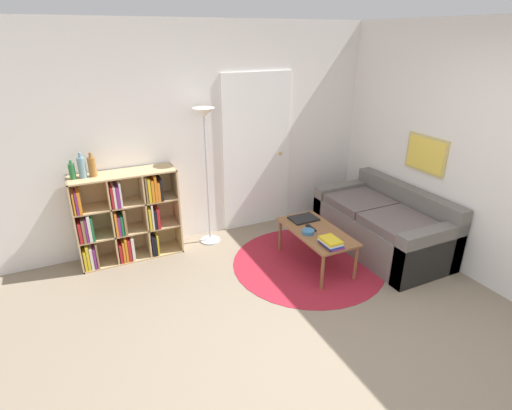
% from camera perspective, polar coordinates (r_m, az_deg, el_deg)
% --- Properties ---
extents(ground_plane, '(14.00, 14.00, 0.00)m').
position_cam_1_polar(ground_plane, '(3.48, 12.67, -21.91)').
color(ground_plane, gray).
extents(wall_back, '(7.03, 0.11, 2.60)m').
position_cam_1_polar(wall_back, '(5.00, -5.16, 9.89)').
color(wall_back, silver).
rests_on(wall_back, ground_plane).
extents(wall_right, '(0.08, 5.70, 2.60)m').
position_cam_1_polar(wall_right, '(5.02, 23.34, 8.29)').
color(wall_right, silver).
rests_on(wall_right, ground_plane).
extents(rug, '(1.73, 1.73, 0.01)m').
position_cam_1_polar(rug, '(4.69, 7.43, -8.20)').
color(rug, maroon).
rests_on(rug, ground_plane).
extents(bookshelf, '(1.14, 0.34, 1.04)m').
position_cam_1_polar(bookshelf, '(4.79, -18.26, -1.84)').
color(bookshelf, tan).
rests_on(bookshelf, ground_plane).
extents(floor_lamp, '(0.25, 0.25, 1.68)m').
position_cam_1_polar(floor_lamp, '(4.68, -7.29, 9.60)').
color(floor_lamp, '#B7B7BC').
rests_on(floor_lamp, ground_plane).
extents(couch, '(0.87, 1.63, 0.75)m').
position_cam_1_polar(couch, '(5.09, 17.89, -2.89)').
color(couch, '#66605B').
rests_on(couch, ground_plane).
extents(coffee_table, '(0.50, 0.98, 0.42)m').
position_cam_1_polar(coffee_table, '(4.51, 8.62, -4.13)').
color(coffee_table, brown).
rests_on(coffee_table, ground_plane).
extents(laptop, '(0.32, 0.24, 0.02)m').
position_cam_1_polar(laptop, '(4.73, 6.81, -1.94)').
color(laptop, black).
rests_on(laptop, coffee_table).
extents(bowl, '(0.14, 0.14, 0.04)m').
position_cam_1_polar(bowl, '(4.40, 7.46, -3.82)').
color(bowl, teal).
rests_on(bowl, coffee_table).
extents(book_stack_on_table, '(0.18, 0.24, 0.08)m').
position_cam_1_polar(book_stack_on_table, '(4.19, 10.65, -5.28)').
color(book_stack_on_table, '#7F287A').
rests_on(book_stack_on_table, coffee_table).
extents(remote, '(0.05, 0.17, 0.02)m').
position_cam_1_polar(remote, '(4.52, 7.86, -3.27)').
color(remote, black).
rests_on(remote, coffee_table).
extents(bottle_left, '(0.06, 0.06, 0.20)m').
position_cam_1_polar(bottle_left, '(4.56, -24.79, 4.40)').
color(bottle_left, '#236633').
rests_on(bottle_left, bookshelf).
extents(bottle_middle, '(0.08, 0.08, 0.27)m').
position_cam_1_polar(bottle_middle, '(4.55, -23.63, 4.97)').
color(bottle_middle, '#6B93A3').
rests_on(bottle_middle, bookshelf).
extents(bottle_right, '(0.08, 0.08, 0.26)m').
position_cam_1_polar(bottle_right, '(4.56, -22.37, 5.13)').
color(bottle_right, olive).
rests_on(bottle_right, bookshelf).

